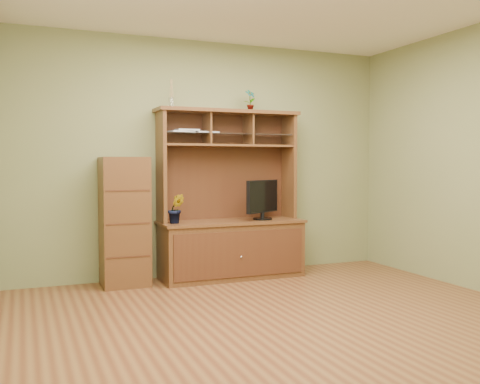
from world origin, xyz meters
TOP-DOWN VIEW (x-y plane):
  - room at (0.00, 0.00)m, footprint 4.54×4.04m
  - media_hutch at (0.18, 1.73)m, footprint 1.66×0.61m
  - monitor at (0.54, 1.65)m, footprint 0.51×0.34m
  - orchid_plant at (-0.48, 1.65)m, footprint 0.20×0.18m
  - top_plant at (0.45, 1.80)m, footprint 0.16×0.13m
  - reed_diffuser at (-0.48, 1.81)m, footprint 0.06×0.06m
  - magazines at (-0.27, 1.80)m, footprint 0.57×0.24m
  - side_cabinet at (-1.01, 1.76)m, footprint 0.49×0.44m

SIDE VIEW (x-z plane):
  - media_hutch at x=0.18m, z-range -0.43..1.47m
  - side_cabinet at x=-1.01m, z-range 0.00..1.36m
  - orchid_plant at x=-0.48m, z-range 0.65..0.97m
  - monitor at x=0.54m, z-range 0.66..1.12m
  - room at x=0.00m, z-range -0.02..2.72m
  - magazines at x=-0.27m, z-range 1.63..1.67m
  - reed_diffuser at x=-0.48m, z-range 1.87..2.18m
  - top_plant at x=0.45m, z-range 1.90..2.16m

